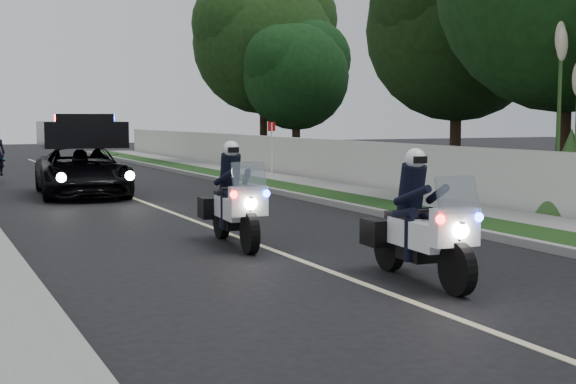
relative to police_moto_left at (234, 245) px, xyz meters
name	(u,v)px	position (x,y,z in m)	size (l,w,h in m)	color
ground	(368,286)	(0.40, -3.85, 0.00)	(120.00, 120.00, 0.00)	black
curb_right	(307,198)	(4.50, 6.15, 0.07)	(0.20, 60.00, 0.15)	gray
grass_verge	(330,196)	(5.20, 6.15, 0.08)	(1.20, 60.00, 0.16)	#193814
sidewalk_right	(371,194)	(6.50, 6.15, 0.08)	(1.40, 60.00, 0.16)	gray
property_wall	(401,170)	(7.50, 6.15, 0.75)	(0.22, 60.00, 1.50)	beige
lane_marking	(159,208)	(0.40, 6.15, 0.00)	(0.12, 50.00, 0.01)	#BFB78C
police_moto_left	(234,245)	(0.00, 0.00, 0.00)	(0.76, 2.16, 1.83)	silver
police_moto_right	(419,282)	(1.17, -3.93, 0.00)	(0.75, 2.15, 1.83)	white
police_suv	(83,196)	(-0.72, 10.06, 0.00)	(2.38, 5.13, 2.49)	black
sign_post	(272,180)	(6.40, 12.76, 0.00)	(0.34, 0.34, 2.14)	#B70F0D
pampas_far	(569,219)	(8.00, 0.23, 0.00)	(1.55, 1.55, 4.44)	#BCB891
tree_right_b	(561,205)	(9.85, 2.36, 0.00)	(6.53, 6.53, 10.88)	#153A13
tree_right_c	(454,186)	(10.79, 8.02, 0.00)	(5.85, 5.85, 9.75)	black
tree_right_d	(264,164)	(10.00, 21.78, 0.00)	(6.64, 6.64, 11.07)	#1C3C14
tree_right_e	(296,168)	(10.17, 18.56, 0.00)	(4.65, 4.65, 7.75)	#103411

